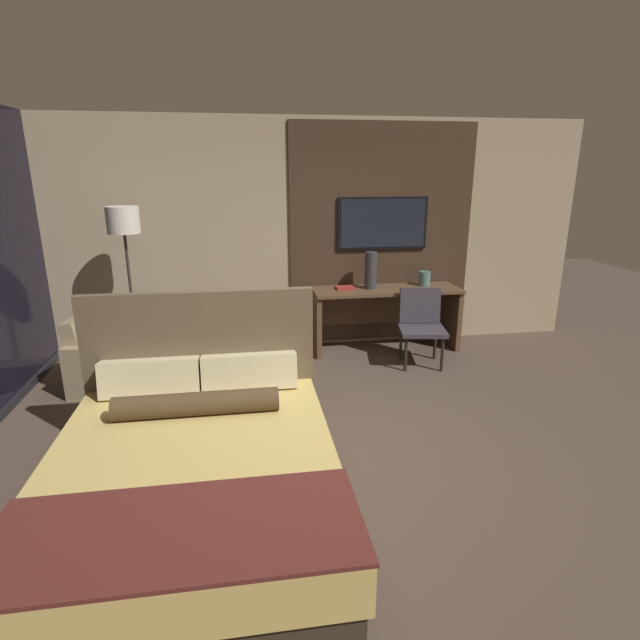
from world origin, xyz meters
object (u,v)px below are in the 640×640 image
object	(u,v)px
vase_tall	(371,270)
book	(345,288)
desk_chair	(421,320)
bed	(195,471)
armchair_by_window	(109,363)
desk	(385,307)
floor_lamp	(124,234)
tv	(383,223)
vase_short	(424,278)

from	to	relation	value
vase_tall	book	bearing A→B (deg)	176.47
desk_chair	bed	bearing A→B (deg)	-125.32
vase_tall	armchair_by_window	bearing A→B (deg)	-166.42
book	desk	bearing A→B (deg)	-1.79
desk_chair	floor_lamp	world-z (taller)	floor_lamp
floor_lamp	vase_tall	distance (m)	2.83
desk_chair	book	bearing A→B (deg)	154.38
floor_lamp	tv	bearing A→B (deg)	9.40
armchair_by_window	vase_tall	size ratio (longest dim) A/B	1.81
desk_chair	armchair_by_window	xyz separation A→B (m)	(-3.44, -0.17, -0.25)
desk	desk_chair	distance (m)	0.61
bed	desk_chair	size ratio (longest dim) A/B	2.53
tv	bed	bearing A→B (deg)	-123.72
bed	armchair_by_window	bearing A→B (deg)	115.46
floor_lamp	book	xyz separation A→B (m)	(2.45, 0.27, -0.74)
bed	vase_tall	distance (m)	3.56
desk_chair	vase_tall	size ratio (longest dim) A/B	1.93
desk_chair	vase_short	bearing A→B (deg)	77.90
desk_chair	vase_tall	distance (m)	0.88
floor_lamp	vase_short	xyz separation A→B (m)	(3.49, 0.31, -0.66)
desk	desk_chair	world-z (taller)	desk_chair
desk	tv	xyz separation A→B (m)	(-0.00, 0.24, 1.02)
vase_tall	desk	bearing A→B (deg)	1.02
desk	floor_lamp	distance (m)	3.14
vase_tall	bed	bearing A→B (deg)	-123.23
floor_lamp	book	bearing A→B (deg)	6.28
desk	floor_lamp	size ratio (longest dim) A/B	1.00
desk_chair	armchair_by_window	distance (m)	3.45
floor_lamp	book	world-z (taller)	floor_lamp
desk_chair	book	size ratio (longest dim) A/B	3.84
desk_chair	vase_short	xyz separation A→B (m)	(0.24, 0.60, 0.36)
armchair_by_window	book	size ratio (longest dim) A/B	3.60
bed	vase_short	world-z (taller)	bed
bed	desk_chair	distance (m)	3.38
bed	book	size ratio (longest dim) A/B	9.71
armchair_by_window	desk_chair	bearing A→B (deg)	-79.59
desk	book	distance (m)	0.58
desk_chair	floor_lamp	bearing A→B (deg)	-175.35
desk_chair	floor_lamp	distance (m)	3.42
floor_lamp	vase_tall	size ratio (longest dim) A/B	4.04
bed	armchair_by_window	xyz separation A→B (m)	(-1.05, 2.21, -0.05)
tv	armchair_by_window	size ratio (longest dim) A/B	1.39
tv	floor_lamp	world-z (taller)	tv
desk_chair	vase_tall	world-z (taller)	vase_tall
tv	vase_tall	bearing A→B (deg)	-129.32
vase_tall	book	size ratio (longest dim) A/B	1.99
bed	desk_chair	xyz separation A→B (m)	(2.39, 2.38, 0.20)
book	armchair_by_window	bearing A→B (deg)	-164.48
bed	book	bearing A→B (deg)	61.50
vase_short	book	xyz separation A→B (m)	(-1.03, -0.04, -0.07)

